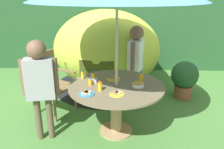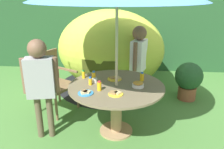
# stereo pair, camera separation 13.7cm
# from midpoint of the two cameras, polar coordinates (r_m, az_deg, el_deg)

# --- Properties ---
(ground_plane) EXTENTS (10.00, 10.00, 0.02)m
(ground_plane) POSITION_cam_midpoint_polar(r_m,az_deg,el_deg) (3.36, -0.18, -14.21)
(ground_plane) COLOR #477A38
(hedge_backdrop) EXTENTS (9.00, 0.70, 1.84)m
(hedge_backdrop) POSITION_cam_midpoint_polar(r_m,az_deg,el_deg) (5.95, 1.13, 10.80)
(hedge_backdrop) COLOR #234C28
(hedge_backdrop) RESTS_ON ground_plane
(garden_table) EXTENTS (1.28, 1.28, 0.71)m
(garden_table) POSITION_cam_midpoint_polar(r_m,az_deg,el_deg) (3.08, -0.19, -5.67)
(garden_table) COLOR tan
(garden_table) RESTS_ON ground_plane
(wooden_chair) EXTENTS (0.68, 0.70, 0.99)m
(wooden_chair) POSITION_cam_midpoint_polar(r_m,az_deg,el_deg) (3.81, -16.59, -1.30)
(wooden_chair) COLOR brown
(wooden_chair) RESTS_ON ground_plane
(dome_tent) EXTENTS (2.48, 2.48, 1.57)m
(dome_tent) POSITION_cam_midpoint_polar(r_m,az_deg,el_deg) (4.61, -2.33, 6.25)
(dome_tent) COLOR #B2C63F
(dome_tent) RESTS_ON ground_plane
(potted_plant) EXTENTS (0.50, 0.50, 0.70)m
(potted_plant) POSITION_cam_midpoint_polar(r_m,az_deg,el_deg) (4.36, 16.94, -0.76)
(potted_plant) COLOR brown
(potted_plant) RESTS_ON ground_plane
(child_in_white_shirt) EXTENTS (0.30, 0.44, 1.37)m
(child_in_white_shirt) POSITION_cam_midpoint_polar(r_m,az_deg,el_deg) (3.83, 5.01, 4.82)
(child_in_white_shirt) COLOR navy
(child_in_white_shirt) RESTS_ON ground_plane
(child_in_grey_shirt) EXTENTS (0.45, 0.26, 1.36)m
(child_in_grey_shirt) POSITION_cam_midpoint_polar(r_m,az_deg,el_deg) (2.97, -19.01, -1.05)
(child_in_grey_shirt) COLOR brown
(child_in_grey_shirt) RESTS_ON ground_plane
(snack_bowl) EXTENTS (0.16, 0.16, 0.08)m
(snack_bowl) POSITION_cam_midpoint_polar(r_m,az_deg,el_deg) (2.97, 5.27, -2.39)
(snack_bowl) COLOR white
(snack_bowl) RESTS_ON garden_table
(plate_mid_left) EXTENTS (0.20, 0.20, 0.03)m
(plate_mid_left) POSITION_cam_midpoint_polar(r_m,az_deg,el_deg) (3.21, -0.73, -1.02)
(plate_mid_left) COLOR yellow
(plate_mid_left) RESTS_ON garden_table
(plate_front_edge) EXTENTS (0.18, 0.18, 0.03)m
(plate_front_edge) POSITION_cam_midpoint_polar(r_m,az_deg,el_deg) (2.74, -0.26, -4.81)
(plate_front_edge) COLOR yellow
(plate_front_edge) RESTS_ON garden_table
(plate_center_front) EXTENTS (0.19, 0.19, 0.03)m
(plate_center_front) POSITION_cam_midpoint_polar(r_m,az_deg,el_deg) (2.77, -7.86, -4.71)
(plate_center_front) COLOR #338CD8
(plate_center_front) RESTS_ON garden_table
(juice_bottle_near_left) EXTENTS (0.05, 0.05, 0.11)m
(juice_bottle_near_left) POSITION_cam_midpoint_polar(r_m,az_deg,el_deg) (3.01, -6.83, -1.79)
(juice_bottle_near_left) COLOR yellow
(juice_bottle_near_left) RESTS_ON garden_table
(juice_bottle_near_right) EXTENTS (0.06, 0.06, 0.13)m
(juice_bottle_near_right) POSITION_cam_midpoint_polar(r_m,az_deg,el_deg) (2.83, -4.46, -2.98)
(juice_bottle_near_right) COLOR yellow
(juice_bottle_near_right) RESTS_ON garden_table
(juice_bottle_far_left) EXTENTS (0.06, 0.06, 0.13)m
(juice_bottle_far_left) POSITION_cam_midpoint_polar(r_m,az_deg,el_deg) (3.17, 6.13, -0.47)
(juice_bottle_far_left) COLOR yellow
(juice_bottle_far_left) RESTS_ON garden_table
(juice_bottle_far_right) EXTENTS (0.05, 0.05, 0.12)m
(juice_bottle_far_right) POSITION_cam_midpoint_polar(r_m,az_deg,el_deg) (3.25, -8.64, -0.11)
(juice_bottle_far_right) COLOR yellow
(juice_bottle_far_right) RESTS_ON garden_table
(juice_bottle_center_back) EXTENTS (0.05, 0.05, 0.13)m
(juice_bottle_center_back) POSITION_cam_midpoint_polar(r_m,az_deg,el_deg) (3.17, -6.04, -0.41)
(juice_bottle_center_back) COLOR yellow
(juice_bottle_center_back) RESTS_ON garden_table
(cup_near) EXTENTS (0.07, 0.07, 0.06)m
(cup_near) POSITION_cam_midpoint_polar(r_m,az_deg,el_deg) (3.09, -5.72, -1.60)
(cup_near) COLOR white
(cup_near) RESTS_ON garden_table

